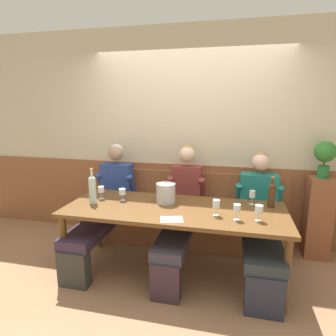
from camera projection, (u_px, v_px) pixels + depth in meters
name	position (u px, v px, depth m)	size (l,w,h in m)	color
ground_plane	(172.00, 279.00, 3.06)	(6.80, 6.80, 0.02)	#956949
room_wall_back	(190.00, 137.00, 3.80)	(6.80, 0.08, 2.80)	beige
wood_wainscot_panel	(188.00, 201.00, 3.93)	(6.80, 0.03, 1.03)	brown
wall_bench	(185.00, 223.00, 3.78)	(2.60, 0.42, 0.94)	brown
dining_table	(174.00, 214.00, 3.01)	(2.30, 0.90, 0.76)	brown
person_center_left_seat	(106.00, 203.00, 3.54)	(0.51, 1.34, 1.31)	#33322F
person_center_right_seat	(181.00, 208.00, 3.33)	(0.47, 1.34, 1.33)	#35252E
person_right_seat	(260.00, 217.00, 3.13)	(0.54, 1.34, 1.27)	#252838
ice_bucket	(166.00, 193.00, 3.13)	(0.21, 0.21, 0.22)	#B4B2B7
wine_bottle_green_tall	(92.00, 189.00, 3.09)	(0.08, 0.08, 0.39)	#B2CDC4
wine_bottle_clear_water	(272.00, 194.00, 2.99)	(0.07, 0.07, 0.33)	#492A16
wine_glass_right_end	(259.00, 210.00, 2.62)	(0.07, 0.07, 0.15)	silver
wine_glass_mid_right	(216.00, 205.00, 2.75)	(0.07, 0.07, 0.16)	silver
wine_glass_by_bottle	(237.00, 209.00, 2.65)	(0.07, 0.07, 0.15)	silver
wine_glass_center_front	(101.00, 190.00, 3.26)	(0.07, 0.07, 0.15)	silver
wine_glass_near_bucket	(252.00, 195.00, 3.07)	(0.06, 0.06, 0.16)	silver
wine_glass_left_end	(122.00, 192.00, 3.21)	(0.08, 0.08, 0.14)	silver
tasting_sheet_left_guest	(172.00, 219.00, 2.68)	(0.21, 0.15, 0.00)	white
corner_pedestal	(318.00, 218.00, 3.42)	(0.28, 0.28, 0.98)	brown
potted_plant	(325.00, 154.00, 3.25)	(0.24, 0.24, 0.43)	#216932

